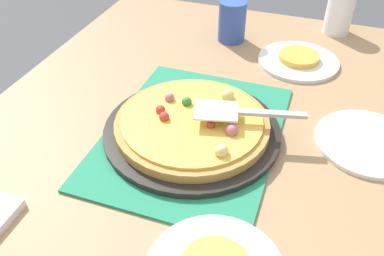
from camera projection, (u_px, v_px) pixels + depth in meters
dining_table at (192, 171)px, 0.97m from camera, size 1.40×1.00×0.75m
placemat at (192, 134)px, 0.90m from camera, size 0.48×0.36×0.01m
pizza_pan at (192, 131)px, 0.89m from camera, size 0.38×0.38×0.01m
pizza at (193, 123)px, 0.88m from camera, size 0.33×0.33×0.05m
plate_far_right at (298, 61)px, 1.14m from camera, size 0.22×0.22×0.01m
plate_side at (368, 142)px, 0.87m from camera, size 0.22×0.22×0.01m
served_slice_right at (299, 57)px, 1.13m from camera, size 0.11×0.11×0.02m
cup_near at (232, 21)px, 1.21m from camera, size 0.08×0.08×0.12m
cup_corner at (339, 14)px, 1.25m from camera, size 0.08×0.08×0.12m
pizza_server at (239, 112)px, 0.85m from camera, size 0.10×0.23×0.01m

